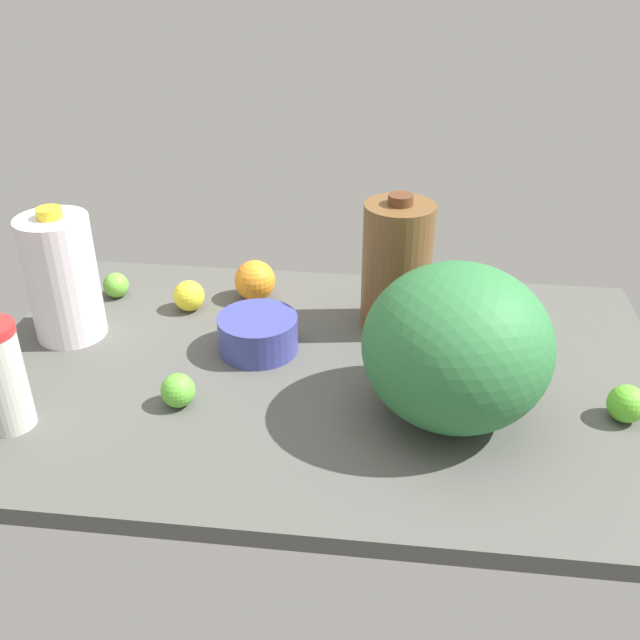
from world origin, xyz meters
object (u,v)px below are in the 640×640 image
tumbler_cup (1,377)px  milk_jug (62,278)px  lime_loose (178,390)px  lime_near_front (116,285)px  lime_beside_bowl (627,404)px  orange_far_back (255,280)px  lemon_by_jug (189,296)px  chocolate_milk_jug (397,266)px  watermelon (457,347)px  mixing_bowl (258,334)px

tumbler_cup → milk_jug: bearing=-85.5°
lime_loose → lime_near_front: 41.98cm
lime_beside_bowl → orange_far_back: bearing=-26.7°
milk_jug → lemon_by_jug: milk_jug is taller
lime_loose → lemon_by_jug: size_ratio=0.91×
chocolate_milk_jug → lime_loose: size_ratio=4.72×
tumbler_cup → lime_beside_bowl: size_ratio=2.96×
lemon_by_jug → milk_jug: bearing=31.0°
watermelon → lemon_by_jug: size_ratio=4.68×
mixing_bowl → lemon_by_jug: (16.51, -13.19, -0.28)cm
milk_jug → orange_far_back: milk_jug is taller
lemon_by_jug → orange_far_back: orange_far_back is taller
tumbler_cup → lemon_by_jug: 43.12cm
orange_far_back → lime_beside_bowl: orange_far_back is taller
tumbler_cup → lemon_by_jug: tumbler_cup is taller
tumbler_cup → lime_near_front: bearing=-91.1°
tumbler_cup → chocolate_milk_jug: bearing=-146.8°
mixing_bowl → tumbler_cup: (33.82, 25.86, 5.56)cm
watermelon → lemon_by_jug: (50.25, -28.56, -9.54)cm
tumbler_cup → lime_loose: size_ratio=3.19×
chocolate_milk_jug → orange_far_back: chocolate_milk_jug is taller
mixing_bowl → lemon_by_jug: 21.14cm
lime_near_front → lime_beside_bowl: bearing=162.1°
mixing_bowl → chocolate_milk_jug: 28.39cm
lime_loose → watermelon: bearing=-176.6°
lime_near_front → tumbler_cup: bearing=88.9°
mixing_bowl → orange_far_back: bearing=-77.2°
tumbler_cup → lime_loose: tumbler_cup is taller
chocolate_milk_jug → lemon_by_jug: chocolate_milk_jug is taller
milk_jug → chocolate_milk_jug: 60.98cm
chocolate_milk_jug → tumbler_cup: bearing=33.2°
watermelon → lime_loose: 44.44cm
chocolate_milk_jug → lime_beside_bowl: 45.69cm
lime_loose → lime_beside_bowl: size_ratio=0.93×
watermelon → orange_far_back: watermelon is taller
mixing_bowl → lime_loose: size_ratio=2.60×
watermelon → orange_far_back: (38.10, -34.64, -8.47)cm
watermelon → orange_far_back: bearing=-42.3°
lemon_by_jug → orange_far_back: bearing=-153.4°
chocolate_milk_jug → lime_near_front: bearing=-4.8°
watermelon → lemon_by_jug: 58.58cm
mixing_bowl → lime_near_front: bearing=-27.0°
lemon_by_jug → mixing_bowl: bearing=141.4°
lime_loose → mixing_bowl: bearing=-118.0°
chocolate_milk_jug → lime_near_front: (57.11, -4.84, -9.76)cm
mixing_bowl → lime_loose: (9.53, 17.95, -0.57)cm
mixing_bowl → lime_near_front: 37.07cm
mixing_bowl → lime_beside_bowl: bearing=167.4°
milk_jug → lemon_by_jug: size_ratio=4.09×
mixing_bowl → milk_jug: milk_jug is taller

